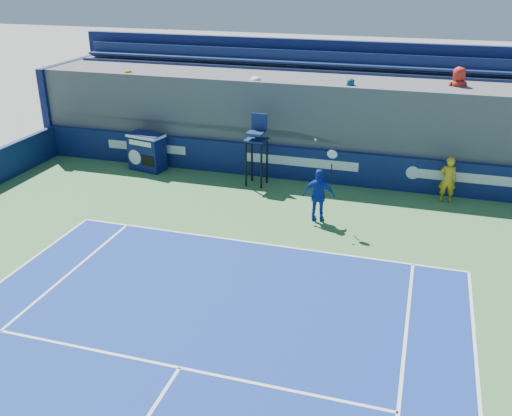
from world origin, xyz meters
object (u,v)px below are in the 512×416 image
(ball_person, at_px, (448,180))
(tennis_player, at_px, (319,195))
(umpire_chair, at_px, (257,142))
(match_clock, at_px, (147,151))

(ball_person, xyz_separation_m, tennis_player, (-3.67, -2.65, 0.06))
(ball_person, distance_m, tennis_player, 4.53)
(ball_person, xyz_separation_m, umpire_chair, (-6.31, -0.25, 0.76))
(ball_person, relative_size, match_clock, 1.06)
(match_clock, xyz_separation_m, umpire_chair, (4.34, -0.28, 0.79))
(match_clock, xyz_separation_m, tennis_player, (6.98, -2.67, 0.09))
(ball_person, height_order, umpire_chair, umpire_chair)
(umpire_chair, bearing_deg, ball_person, 2.27)
(ball_person, relative_size, umpire_chair, 0.61)
(match_clock, relative_size, tennis_player, 0.56)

